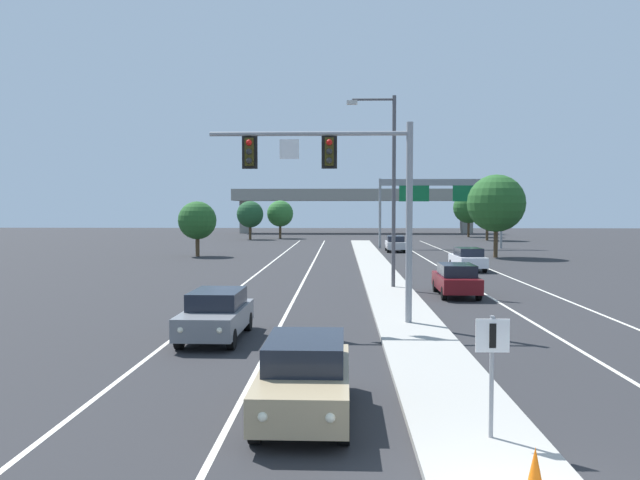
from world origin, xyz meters
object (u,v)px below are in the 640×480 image
at_px(tree_far_right_a, 496,203).
at_px(overhead_signal_mast, 344,179).
at_px(tree_far_right_b, 469,208).
at_px(median_sign_post, 492,358).
at_px(highway_sign_gantry, 441,191).
at_px(car_receding_silver, 395,243).
at_px(car_receding_darkred, 456,279).
at_px(tree_far_left_c, 197,220).
at_px(tree_far_left_a, 280,214).
at_px(street_lamp_median, 390,179).
at_px(car_oncoming_grey, 216,314).
at_px(car_receding_white, 468,259).
at_px(car_oncoming_tan, 305,376).
at_px(traffic_cone_median_nose, 535,473).
at_px(tree_far_right_c, 487,208).
at_px(tree_far_left_b, 250,214).

bearing_deg(tree_far_right_a, overhead_signal_mast, -112.46).
height_order(tree_far_right_a, tree_far_right_b, tree_far_right_a).
distance_m(median_sign_post, highway_sign_gantry, 57.15).
height_order(overhead_signal_mast, tree_far_right_b, overhead_signal_mast).
bearing_deg(car_receding_silver, car_receding_darkred, -89.56).
height_order(tree_far_left_c, tree_far_left_a, tree_far_left_a).
distance_m(street_lamp_median, car_oncoming_grey, 15.20).
relative_size(car_receding_white, highway_sign_gantry, 0.34).
bearing_deg(median_sign_post, car_oncoming_tan, 156.02).
bearing_deg(car_oncoming_grey, tree_far_left_a, 93.88).
distance_m(car_oncoming_grey, car_receding_silver, 42.88).
xyz_separation_m(car_oncoming_tan, car_receding_darkred, (6.36, 17.84, 0.00)).
bearing_deg(car_oncoming_tan, overhead_signal_mast, 85.03).
xyz_separation_m(car_receding_darkred, tree_far_left_c, (-18.48, 24.80, 2.39)).
xyz_separation_m(car_oncoming_grey, car_receding_silver, (9.45, 41.83, 0.00)).
bearing_deg(car_receding_silver, street_lamp_median, -95.59).
bearing_deg(traffic_cone_median_nose, car_receding_white, 80.13).
relative_size(car_oncoming_tan, highway_sign_gantry, 0.34).
xyz_separation_m(tree_far_left_c, tree_far_right_b, (32.11, 39.56, 1.20)).
height_order(car_oncoming_tan, car_oncoming_grey, same).
xyz_separation_m(car_oncoming_grey, tree_far_left_c, (-8.78, 35.17, 2.39)).
bearing_deg(tree_far_left_a, traffic_cone_median_nose, -81.86).
xyz_separation_m(traffic_cone_median_nose, highway_sign_gantry, (7.93, 58.75, 5.66)).
height_order(car_receding_darkred, tree_far_right_a, tree_far_right_a).
distance_m(median_sign_post, tree_far_right_a, 45.20).
bearing_deg(car_receding_silver, tree_far_right_a, -40.93).
bearing_deg(car_receding_white, street_lamp_median, -120.99).
height_order(car_oncoming_tan, highway_sign_gantry, highway_sign_gantry).
bearing_deg(car_oncoming_tan, traffic_cone_median_nose, -48.00).
bearing_deg(median_sign_post, tree_far_right_c, 77.01).
bearing_deg(median_sign_post, car_receding_darkred, 81.42).
bearing_deg(car_receding_white, tree_far_right_b, 78.50).
height_order(car_oncoming_tan, tree_far_left_c, tree_far_left_c).
bearing_deg(tree_far_left_a, car_receding_silver, -62.65).
bearing_deg(highway_sign_gantry, tree_far_right_a, -77.38).
distance_m(overhead_signal_mast, highway_sign_gantry, 46.25).
xyz_separation_m(car_receding_silver, tree_far_left_a, (-14.14, 27.34, 2.74)).
xyz_separation_m(median_sign_post, tree_far_right_b, (16.55, 83.73, 2.82)).
height_order(street_lamp_median, tree_far_left_c, street_lamp_median).
bearing_deg(traffic_cone_median_nose, overhead_signal_mast, 100.87).
height_order(tree_far_left_b, tree_far_right_c, tree_far_right_c).
xyz_separation_m(car_oncoming_grey, car_receding_darkred, (9.70, 10.37, 0.00)).
bearing_deg(car_oncoming_tan, highway_sign_gantry, 78.24).
bearing_deg(tree_far_right_a, tree_far_left_c, 179.14).
height_order(traffic_cone_median_nose, highway_sign_gantry, highway_sign_gantry).
xyz_separation_m(car_receding_darkred, tree_far_right_a, (7.89, 24.41, 3.92)).
bearing_deg(car_oncoming_tan, car_receding_silver, 82.93).
distance_m(street_lamp_median, car_oncoming_tan, 21.09).
height_order(overhead_signal_mast, street_lamp_median, street_lamp_median).
distance_m(median_sign_post, street_lamp_median, 22.16).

